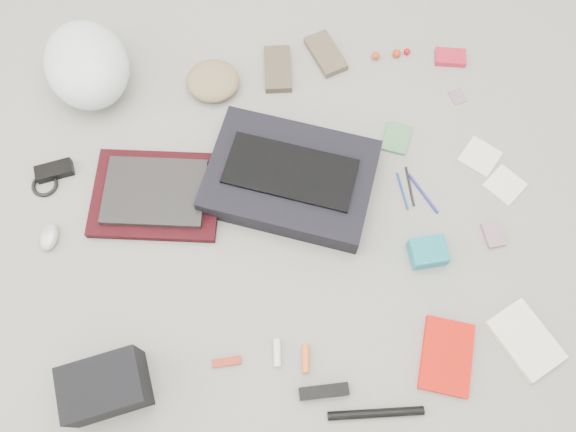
{
  "coord_description": "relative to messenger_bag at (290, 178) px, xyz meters",
  "views": [
    {
      "loc": [
        -0.09,
        -0.63,
        1.64
      ],
      "look_at": [
        0.0,
        0.0,
        0.05
      ],
      "focal_mm": 35.0,
      "sensor_mm": 36.0,
      "label": 1
    }
  ],
  "objects": [
    {
      "name": "ground_plane",
      "position": [
        -0.03,
        -0.13,
        -0.04
      ],
      "size": [
        4.0,
        4.0,
        0.0
      ],
      "primitive_type": "plane",
      "color": "gray"
    },
    {
      "name": "messenger_bag",
      "position": [
        0.0,
        0.0,
        0.0
      ],
      "size": [
        0.61,
        0.53,
        0.09
      ],
      "primitive_type": "cube",
      "rotation": [
        0.0,
        0.0,
        -0.4
      ],
      "color": "black",
      "rests_on": "ground_plane"
    },
    {
      "name": "bag_flap",
      "position": [
        0.0,
        0.0,
        0.05
      ],
      "size": [
        0.44,
        0.32,
        0.01
      ],
      "primitive_type": "cube",
      "rotation": [
        0.0,
        0.0,
        -0.4
      ],
      "color": "black",
      "rests_on": "messenger_bag"
    },
    {
      "name": "laptop_sleeve",
      "position": [
        -0.43,
        0.01,
        -0.03
      ],
      "size": [
        0.45,
        0.37,
        0.03
      ],
      "primitive_type": "cube",
      "rotation": [
        0.0,
        0.0,
        -0.18
      ],
      "color": "black",
      "rests_on": "ground_plane"
    },
    {
      "name": "laptop",
      "position": [
        -0.43,
        0.01,
        -0.0
      ],
      "size": [
        0.35,
        0.28,
        0.02
      ],
      "primitive_type": "cube",
      "rotation": [
        0.0,
        0.0,
        -0.18
      ],
      "color": "black",
      "rests_on": "laptop_sleeve"
    },
    {
      "name": "bike_helmet",
      "position": [
        -0.62,
        0.48,
        0.06
      ],
      "size": [
        0.35,
        0.4,
        0.21
      ],
      "primitive_type": "ellipsoid",
      "rotation": [
        0.0,
        0.0,
        0.26
      ],
      "color": "white",
      "rests_on": "ground_plane"
    },
    {
      "name": "beanie",
      "position": [
        -0.21,
        0.41,
        -0.01
      ],
      "size": [
        0.24,
        0.23,
        0.06
      ],
      "primitive_type": "ellipsoid",
      "rotation": [
        0.0,
        0.0,
        -0.41
      ],
      "color": "#8D7452",
      "rests_on": "ground_plane"
    },
    {
      "name": "mitten_left",
      "position": [
        0.02,
        0.44,
        -0.03
      ],
      "size": [
        0.11,
        0.19,
        0.03
      ],
      "primitive_type": "cube",
      "rotation": [
        0.0,
        0.0,
        -0.09
      ],
      "color": "brown",
      "rests_on": "ground_plane"
    },
    {
      "name": "mitten_right",
      "position": [
        0.19,
        0.48,
        -0.03
      ],
      "size": [
        0.14,
        0.19,
        0.03
      ],
      "primitive_type": "cube",
      "rotation": [
        0.0,
        0.0,
        0.31
      ],
      "color": "brown",
      "rests_on": "ground_plane"
    },
    {
      "name": "power_brick",
      "position": [
        -0.75,
        0.14,
        -0.03
      ],
      "size": [
        0.12,
        0.07,
        0.03
      ],
      "primitive_type": "cube",
      "rotation": [
        0.0,
        0.0,
        0.16
      ],
      "color": "black",
      "rests_on": "ground_plane"
    },
    {
      "name": "cable_coil",
      "position": [
        -0.78,
        0.1,
        -0.04
      ],
      "size": [
        0.1,
        0.1,
        0.01
      ],
      "primitive_type": "torus",
      "rotation": [
        0.0,
        0.0,
        -0.21
      ],
      "color": "black",
      "rests_on": "ground_plane"
    },
    {
      "name": "mouse",
      "position": [
        -0.76,
        -0.08,
        -0.02
      ],
      "size": [
        0.07,
        0.1,
        0.04
      ],
      "primitive_type": "ellipsoid",
      "rotation": [
        0.0,
        0.0,
        -0.18
      ],
      "color": "#AAAAAA",
      "rests_on": "ground_plane"
    },
    {
      "name": "camera_bag",
      "position": [
        -0.58,
        -0.56,
        0.03
      ],
      "size": [
        0.23,
        0.18,
        0.14
      ],
      "primitive_type": "cube",
      "rotation": [
        0.0,
        0.0,
        0.15
      ],
      "color": "black",
      "rests_on": "ground_plane"
    },
    {
      "name": "multitool",
      "position": [
        -0.26,
        -0.53,
        -0.04
      ],
      "size": [
        0.08,
        0.02,
        0.01
      ],
      "primitive_type": "cube",
      "rotation": [
        0.0,
        0.0,
        0.01
      ],
      "color": "#9C2512",
      "rests_on": "ground_plane"
    },
    {
      "name": "toiletry_tube_white",
      "position": [
        -0.11,
        -0.53,
        -0.03
      ],
      "size": [
        0.03,
        0.08,
        0.02
      ],
      "primitive_type": "cylinder",
      "rotation": [
        1.57,
        0.0,
        -0.11
      ],
      "color": "silver",
      "rests_on": "ground_plane"
    },
    {
      "name": "toiletry_tube_orange",
      "position": [
        -0.03,
        -0.55,
        -0.03
      ],
      "size": [
        0.03,
        0.08,
        0.02
      ],
      "primitive_type": "cylinder",
      "rotation": [
        1.57,
        0.0,
        -0.16
      ],
      "color": "orange",
      "rests_on": "ground_plane"
    },
    {
      "name": "u_lock",
      "position": [
        0.0,
        -0.65,
        -0.03
      ],
      "size": [
        0.14,
        0.04,
        0.03
      ],
      "primitive_type": "cube",
      "rotation": [
        0.0,
        0.0,
        -0.03
      ],
      "color": "black",
      "rests_on": "ground_plane"
    },
    {
      "name": "bike_pump",
      "position": [
        0.13,
        -0.73,
        -0.03
      ],
      "size": [
        0.27,
        0.05,
        0.02
      ],
      "primitive_type": "cylinder",
      "rotation": [
        0.0,
        1.57,
        -0.08
      ],
      "color": "black",
      "rests_on": "ground_plane"
    },
    {
      "name": "book_red",
      "position": [
        0.36,
        -0.6,
        -0.03
      ],
      "size": [
        0.2,
        0.24,
        0.02
      ],
      "primitive_type": "cube",
      "rotation": [
        0.0,
        0.0,
        -0.35
      ],
      "color": "red",
      "rests_on": "ground_plane"
    },
    {
      "name": "book_white",
      "position": [
        0.6,
        -0.59,
        -0.03
      ],
      "size": [
        0.21,
        0.24,
        0.02
      ],
      "primitive_type": "cube",
      "rotation": [
        0.0,
        0.0,
        0.42
      ],
      "color": "#F1E3CC",
      "rests_on": "ground_plane"
    },
    {
      "name": "notepad",
      "position": [
        0.37,
        0.11,
        -0.04
      ],
      "size": [
        0.12,
        0.13,
        0.01
      ],
      "primitive_type": "cube",
      "rotation": [
        0.0,
        0.0,
        -0.42
      ],
      "color": "#457D4B",
      "rests_on": "ground_plane"
    },
    {
      "name": "pen_blue",
      "position": [
        0.35,
        -0.08,
        -0.04
      ],
      "size": [
        0.01,
        0.13,
        0.01
      ],
      "primitive_type": "cylinder",
      "rotation": [
        1.57,
        0.0,
        0.05
      ],
      "color": "navy",
      "rests_on": "ground_plane"
    },
    {
      "name": "pen_black",
      "position": [
        0.38,
        -0.06,
        -0.04
      ],
      "size": [
        0.01,
        0.14,
        0.01
      ],
      "primitive_type": "cylinder",
      "rotation": [
        1.57,
        0.0,
        -0.04
      ],
      "color": "black",
      "rests_on": "ground_plane"
    },
    {
      "name": "pen_navy",
      "position": [
        0.42,
        -0.09,
        -0.04
      ],
      "size": [
        0.07,
        0.15,
        0.01
      ],
      "primitive_type": "cylinder",
      "rotation": [
        1.57,
        0.0,
        0.4
      ],
      "color": "navy",
      "rests_on": "ground_plane"
    },
    {
      "name": "accordion_wallet",
      "position": [
        0.38,
        -0.3,
        -0.02
      ],
      "size": [
        0.11,
        0.09,
        0.05
      ],
      "primitive_type": "cube",
      "rotation": [
        0.0,
        0.0,
        0.02
      ],
      "color": "teal",
      "rests_on": "ground_plane"
    },
    {
      "name": "card_deck",
      "position": [
        0.6,
        -0.26,
        -0.03
      ],
      "size": [
        0.06,
        0.08,
        0.02
      ],
      "primitive_type": "cube",
      "rotation": [
        0.0,
        0.0,
        0.06
      ],
      "color": "gray",
      "rests_on": "ground_plane"
    },
    {
      "name": "napkin_top",
      "position": [
        0.63,
        0.01,
        -0.04
      ],
      "size": [
        0.16,
        0.16,
        0.01
      ],
      "primitive_type": "cube",
      "rotation": [
        0.0,
        0.0,
        0.8
      ],
      "color": "silver",
      "rests_on": "ground_plane"
    },
    {
      "name": "napkin_bottom",
      "position": [
        0.68,
        -0.1,
        -0.04
      ],
      "size": [
        0.15,
        0.15,
        0.01
      ],
      "primitive_type": "cube",
      "rotation": [
        0.0,
        0.0,
        0.65
      ],
      "color": "silver",
      "rests_on": "ground_plane"
    },
    {
      "name": "lollipop_a",
      "position": [
        0.37,
        0.45,
        -0.03
      ],
      "size": [
        0.04,
        0.04,
        0.03
      ],
      "primitive_type": "sphere",
      "rotation": [
        0.0,
        0.0,
        -0.43
      ],
      "color": "#A7361C",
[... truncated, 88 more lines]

